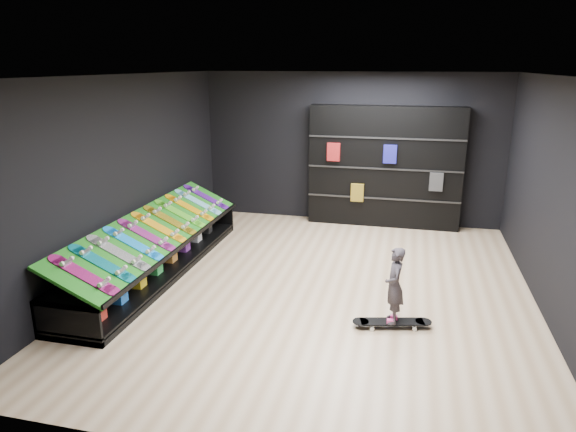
% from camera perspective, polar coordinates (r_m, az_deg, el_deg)
% --- Properties ---
extents(floor, '(6.00, 7.00, 0.01)m').
position_cam_1_polar(floor, '(7.60, 3.35, -7.92)').
color(floor, '#CAAD88').
rests_on(floor, ground).
extents(ceiling, '(6.00, 7.00, 0.01)m').
position_cam_1_polar(ceiling, '(6.91, 3.78, 15.33)').
color(ceiling, white).
rests_on(ceiling, ground).
extents(wall_back, '(6.00, 0.02, 3.00)m').
position_cam_1_polar(wall_back, '(10.51, 6.94, 7.45)').
color(wall_back, black).
rests_on(wall_back, ground).
extents(wall_front, '(6.00, 0.02, 3.00)m').
position_cam_1_polar(wall_front, '(3.88, -5.67, -8.63)').
color(wall_front, black).
rests_on(wall_front, ground).
extents(wall_left, '(0.02, 7.00, 3.00)m').
position_cam_1_polar(wall_left, '(8.16, -17.72, 4.15)').
color(wall_left, black).
rests_on(wall_left, ground).
extents(wall_right, '(0.02, 7.00, 3.00)m').
position_cam_1_polar(wall_right, '(7.24, 27.64, 1.50)').
color(wall_right, black).
rests_on(wall_right, ground).
extents(display_rack, '(0.90, 4.50, 0.50)m').
position_cam_1_polar(display_rack, '(8.29, -14.29, -4.41)').
color(display_rack, black).
rests_on(display_rack, ground).
extents(turf_ramp, '(0.92, 4.50, 0.46)m').
position_cam_1_polar(turf_ramp, '(8.12, -14.20, -1.40)').
color(turf_ramp, '#125F0F').
rests_on(turf_ramp, display_rack).
extents(back_shelving, '(2.97, 0.35, 2.37)m').
position_cam_1_polar(back_shelving, '(10.33, 10.68, 5.36)').
color(back_shelving, black).
rests_on(back_shelving, ground).
extents(floor_skateboard, '(1.00, 0.44, 0.09)m').
position_cam_1_polar(floor_skateboard, '(6.63, 11.47, -11.71)').
color(floor_skateboard, black).
rests_on(floor_skateboard, ground).
extents(child, '(0.18, 0.24, 0.58)m').
position_cam_1_polar(child, '(6.48, 11.64, -9.09)').
color(child, black).
rests_on(child, floor_skateboard).
extents(display_board_0, '(0.93, 0.22, 0.50)m').
position_cam_1_polar(display_board_0, '(6.59, -21.71, -6.11)').
color(display_board_0, '#E5198C').
rests_on(display_board_0, turf_ramp).
extents(display_board_1, '(0.93, 0.22, 0.50)m').
position_cam_1_polar(display_board_1, '(6.88, -19.92, -4.97)').
color(display_board_1, '#0C8C99').
rests_on(display_board_1, turf_ramp).
extents(display_board_2, '(0.93, 0.22, 0.50)m').
position_cam_1_polar(display_board_2, '(7.17, -18.29, -3.92)').
color(display_board_2, black).
rests_on(display_board_2, turf_ramp).
extents(display_board_3, '(0.93, 0.22, 0.50)m').
position_cam_1_polar(display_board_3, '(7.48, -16.79, -2.95)').
color(display_board_3, blue).
rests_on(display_board_3, turf_ramp).
extents(display_board_4, '(0.93, 0.22, 0.50)m').
position_cam_1_polar(display_board_4, '(7.79, -15.41, -2.05)').
color(display_board_4, '#2626BF').
rests_on(display_board_4, turf_ramp).
extents(display_board_5, '(0.93, 0.22, 0.50)m').
position_cam_1_polar(display_board_5, '(8.10, -14.14, -1.23)').
color(display_board_5, orange).
rests_on(display_board_5, turf_ramp).
extents(display_board_6, '(0.93, 0.22, 0.50)m').
position_cam_1_polar(display_board_6, '(8.43, -12.96, -0.46)').
color(display_board_6, yellow).
rests_on(display_board_6, turf_ramp).
extents(display_board_7, '(0.93, 0.22, 0.50)m').
position_cam_1_polar(display_board_7, '(8.75, -11.88, 0.25)').
color(display_board_7, green).
rests_on(display_board_7, turf_ramp).
extents(display_board_8, '(0.93, 0.22, 0.50)m').
position_cam_1_polar(display_board_8, '(9.08, -10.87, 0.91)').
color(display_board_8, yellow).
rests_on(display_board_8, turf_ramp).
extents(display_board_9, '(0.93, 0.22, 0.50)m').
position_cam_1_polar(display_board_9, '(9.42, -9.93, 1.52)').
color(display_board_9, '#0CB2E5').
rests_on(display_board_9, turf_ramp).
extents(display_board_10, '(0.93, 0.22, 0.50)m').
position_cam_1_polar(display_board_10, '(9.76, -9.06, 2.08)').
color(display_board_10, purple).
rests_on(display_board_10, turf_ramp).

